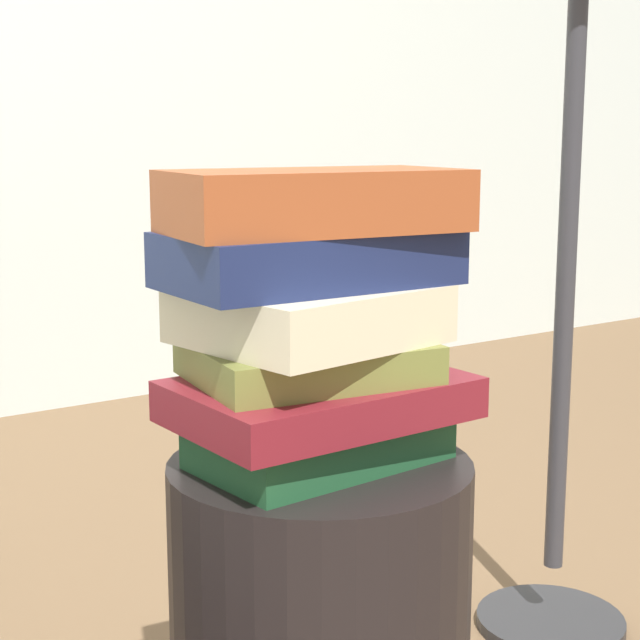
{
  "coord_description": "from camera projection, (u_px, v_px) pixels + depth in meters",
  "views": [
    {
      "loc": [
        -0.58,
        -0.86,
        0.8
      ],
      "look_at": [
        0.0,
        0.0,
        0.61
      ],
      "focal_mm": 57.12,
      "sensor_mm": 36.0,
      "label": 1
    }
  ],
  "objects": [
    {
      "name": "book_forest",
      "position": [
        318.0,
        440.0,
        1.08
      ],
      "size": [
        0.26,
        0.17,
        0.05
      ],
      "primitive_type": "cube",
      "rotation": [
        0.0,
        0.0,
        0.08
      ],
      "color": "#1E512D",
      "rests_on": "side_table"
    },
    {
      "name": "book_olive",
      "position": [
        307.0,
        360.0,
        1.07
      ],
      "size": [
        0.26,
        0.21,
        0.04
      ],
      "primitive_type": "cube",
      "rotation": [
        0.0,
        0.0,
        -0.14
      ],
      "color": "olive",
      "rests_on": "book_maroon"
    },
    {
      "name": "book_rust",
      "position": [
        317.0,
        201.0,
        1.02
      ],
      "size": [
        0.31,
        0.19,
        0.06
      ],
      "primitive_type": "cube",
      "rotation": [
        0.0,
        0.0,
        -0.12
      ],
      "color": "#994723",
      "rests_on": "book_navy"
    },
    {
      "name": "book_cream",
      "position": [
        309.0,
        314.0,
        1.06
      ],
      "size": [
        0.26,
        0.24,
        0.06
      ],
      "primitive_type": "cube",
      "rotation": [
        0.0,
        0.0,
        0.15
      ],
      "color": "beige",
      "rests_on": "book_olive"
    },
    {
      "name": "book_maroon",
      "position": [
        322.0,
        399.0,
        1.07
      ],
      "size": [
        0.3,
        0.21,
        0.04
      ],
      "primitive_type": "cube",
      "rotation": [
        0.0,
        0.0,
        0.03
      ],
      "color": "maroon",
      "rests_on": "book_forest"
    },
    {
      "name": "book_navy",
      "position": [
        309.0,
        258.0,
        1.05
      ],
      "size": [
        0.29,
        0.17,
        0.06
      ],
      "primitive_type": "cube",
      "rotation": [
        0.0,
        0.0,
        -0.02
      ],
      "color": "#19234C",
      "rests_on": "book_cream"
    }
  ]
}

